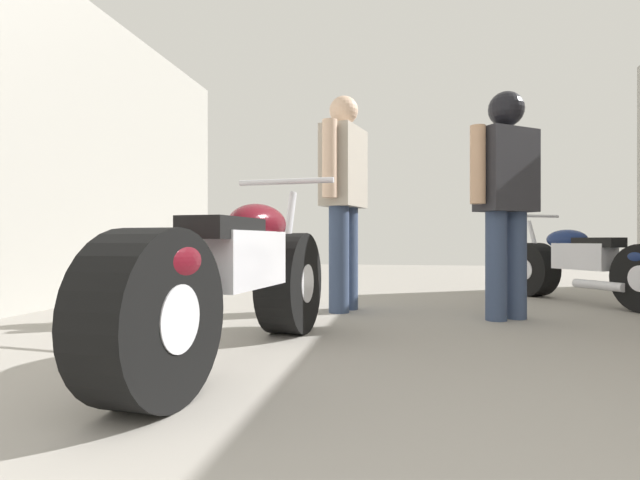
# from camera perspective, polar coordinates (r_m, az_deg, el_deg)

# --- Properties ---
(ground_plane) EXTENTS (16.56, 16.56, 0.00)m
(ground_plane) POSITION_cam_1_polar(r_m,az_deg,el_deg) (3.32, 10.41, -10.15)
(ground_plane) COLOR gray
(garage_partition_left) EXTENTS (0.08, 7.59, 2.86)m
(garage_partition_left) POSITION_cam_1_polar(r_m,az_deg,el_deg) (4.51, -32.74, 10.81)
(garage_partition_left) COLOR #A3A099
(garage_partition_left) RESTS_ON ground_plane
(motorcycle_maroon_cruiser) EXTENTS (0.62, 2.07, 0.96)m
(motorcycle_maroon_cruiser) POSITION_cam_1_polar(r_m,az_deg,el_deg) (2.40, -9.70, -4.55)
(motorcycle_maroon_cruiser) COLOR black
(motorcycle_maroon_cruiser) RESTS_ON ground_plane
(motorcycle_black_naked) EXTENTS (1.08, 1.68, 0.85)m
(motorcycle_black_naked) POSITION_cam_1_polar(r_m,az_deg,el_deg) (5.11, 28.60, -2.66)
(motorcycle_black_naked) COLOR black
(motorcycle_black_naked) RESTS_ON ground_plane
(mechanic_in_blue) EXTENTS (0.36, 0.71, 1.77)m
(mechanic_in_blue) POSITION_cam_1_polar(r_m,az_deg,el_deg) (4.06, 2.78, 5.90)
(mechanic_in_blue) COLOR #384766
(mechanic_in_blue) RESTS_ON ground_plane
(mechanic_with_helmet) EXTENTS (0.60, 0.46, 1.68)m
(mechanic_with_helmet) POSITION_cam_1_polar(r_m,az_deg,el_deg) (3.87, 20.86, 6.22)
(mechanic_with_helmet) COLOR #384766
(mechanic_with_helmet) RESTS_ON ground_plane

